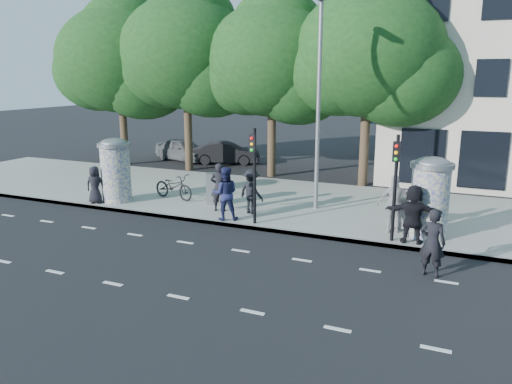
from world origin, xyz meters
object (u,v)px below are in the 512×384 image
at_px(ped_f, 413,214).
at_px(ped_c, 225,194).
at_px(ped_b, 219,187).
at_px(bicycle, 174,186).
at_px(ad_column_left, 116,169).
at_px(ped_d, 251,191).
at_px(street_lamp, 318,89).
at_px(man_road, 432,243).
at_px(traffic_pole_far, 395,177).
at_px(car_left, 183,150).
at_px(ped_a, 95,185).
at_px(cabinet_left, 214,189).
at_px(ad_column_right, 430,196).
at_px(traffic_pole_near, 254,166).
at_px(cabinet_right, 400,213).
at_px(ped_e, 395,204).
at_px(car_mid, 227,153).

bearing_deg(ped_f, ped_c, -5.53).
bearing_deg(ped_c, ped_b, -76.98).
xyz_separation_m(ped_c, bicycle, (-3.45, 1.92, -0.44)).
relative_size(ad_column_left, ped_d, 1.54).
distance_m(ped_d, bicycle, 4.07).
xyz_separation_m(street_lamp, man_road, (4.75, -4.95, -3.85)).
bearing_deg(traffic_pole_far, car_left, 142.45).
xyz_separation_m(ped_a, ped_b, (5.24, 0.98, 0.17)).
bearing_deg(ped_c, traffic_pole_far, 154.85).
distance_m(ped_d, cabinet_left, 2.10).
bearing_deg(ped_d, ped_c, 84.75).
relative_size(bicycle, cabinet_left, 1.62).
bearing_deg(car_left, man_road, -111.21).
bearing_deg(man_road, bicycle, -11.69).
bearing_deg(ped_c, bicycle, -53.74).
xyz_separation_m(ad_column_right, traffic_pole_near, (-5.80, -0.91, 0.69)).
xyz_separation_m(bicycle, cabinet_right, (9.45, -0.48, -0.00)).
bearing_deg(traffic_pole_near, ped_e, 11.71).
height_order(ad_column_right, ped_a, ad_column_right).
relative_size(man_road, cabinet_left, 1.48).
bearing_deg(ped_d, man_road, 173.70).
relative_size(ped_a, cabinet_left, 1.21).
height_order(traffic_pole_near, cabinet_right, traffic_pole_near).
xyz_separation_m(cabinet_right, car_left, (-14.71, 9.78, 0.02)).
relative_size(ped_b, car_left, 0.46).
relative_size(traffic_pole_near, ped_d, 1.98).
distance_m(traffic_pole_near, bicycle, 5.26).
bearing_deg(car_mid, ped_d, -168.14).
xyz_separation_m(car_left, car_mid, (3.01, 0.14, -0.04)).
xyz_separation_m(ped_e, bicycle, (-9.32, 1.01, -0.43)).
xyz_separation_m(traffic_pole_near, bicycle, (-4.62, 1.98, -1.54)).
height_order(ped_f, cabinet_left, ped_f).
relative_size(ad_column_left, bicycle, 1.28).
xyz_separation_m(ped_a, car_left, (-2.70, 11.22, -0.22)).
height_order(ped_f, man_road, ped_f).
bearing_deg(traffic_pole_near, ped_d, 117.98).
bearing_deg(ped_d, cabinet_right, -157.26).
relative_size(ad_column_left, man_road, 1.40).
distance_m(ped_d, ped_e, 5.34).
xyz_separation_m(ad_column_right, ped_d, (-6.44, 0.30, -0.53)).
xyz_separation_m(bicycle, cabinet_left, (2.01, -0.08, 0.09)).
bearing_deg(ped_c, cabinet_left, -76.66).
bearing_deg(traffic_pole_near, bicycle, 156.82).
height_order(ped_c, car_left, ped_c).
height_order(ped_d, bicycle, ped_d).
height_order(ped_e, cabinet_left, ped_e).
relative_size(bicycle, cabinet_right, 1.91).
bearing_deg(cabinet_left, ped_b, -70.26).
distance_m(traffic_pole_far, ped_a, 12.04).
bearing_deg(ped_d, street_lamp, -121.57).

